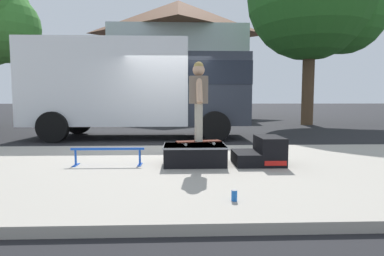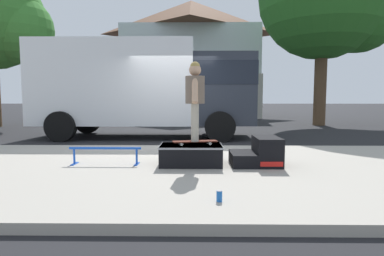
{
  "view_description": "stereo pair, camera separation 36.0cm",
  "coord_description": "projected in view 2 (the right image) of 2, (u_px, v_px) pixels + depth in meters",
  "views": [
    {
      "loc": [
        0.31,
        -8.38,
        1.28
      ],
      "look_at": [
        0.57,
        -1.64,
        0.66
      ],
      "focal_mm": 30.23,
      "sensor_mm": 36.0,
      "label": 1
    },
    {
      "loc": [
        0.67,
        -8.38,
        1.28
      ],
      "look_at": [
        0.57,
        -1.64,
        0.66
      ],
      "focal_mm": 30.23,
      "sensor_mm": 36.0,
      "label": 2
    }
  ],
  "objects": [
    {
      "name": "ground_plane",
      "position": [
        171.0,
        147.0,
        8.48
      ],
      "size": [
        140.0,
        140.0,
        0.0
      ],
      "primitive_type": "plane",
      "color": "black"
    },
    {
      "name": "sidewalk_slab",
      "position": [
        157.0,
        170.0,
        5.48
      ],
      "size": [
        50.0,
        5.0,
        0.12
      ],
      "primitive_type": "cube",
      "color": "#A8A093",
      "rests_on": "ground"
    },
    {
      "name": "skate_box",
      "position": [
        191.0,
        154.0,
        5.64
      ],
      "size": [
        1.08,
        0.75,
        0.35
      ],
      "color": "black",
      "rests_on": "sidewalk_slab"
    },
    {
      "name": "kicker_ramp",
      "position": [
        259.0,
        153.0,
        5.62
      ],
      "size": [
        0.84,
        0.76,
        0.49
      ],
      "color": "black",
      "rests_on": "sidewalk_slab"
    },
    {
      "name": "grind_rail",
      "position": [
        105.0,
        152.0,
        5.66
      ],
      "size": [
        1.26,
        0.28,
        0.31
      ],
      "color": "blue",
      "rests_on": "sidewalk_slab"
    },
    {
      "name": "skateboard",
      "position": [
        195.0,
        142.0,
        5.63
      ],
      "size": [
        0.8,
        0.35,
        0.07
      ],
      "color": "#4C1E14",
      "rests_on": "skate_box"
    },
    {
      "name": "skater_kid",
      "position": [
        195.0,
        95.0,
        5.55
      ],
      "size": [
        0.33,
        0.7,
        1.36
      ],
      "color": "#B7AD99",
      "rests_on": "skateboard"
    },
    {
      "name": "soda_can",
      "position": [
        219.0,
        196.0,
        3.62
      ],
      "size": [
        0.07,
        0.07,
        0.13
      ],
      "color": "#1959B2",
      "rests_on": "sidewalk_slab"
    },
    {
      "name": "box_truck",
      "position": [
        146.0,
        85.0,
        10.52
      ],
      "size": [
        6.91,
        2.63,
        3.05
      ],
      "color": "white",
      "rests_on": "ground"
    },
    {
      "name": "house_behind",
      "position": [
        191.0,
        58.0,
        23.88
      ],
      "size": [
        9.54,
        8.22,
        8.4
      ],
      "color": "silver",
      "rests_on": "ground"
    }
  ]
}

